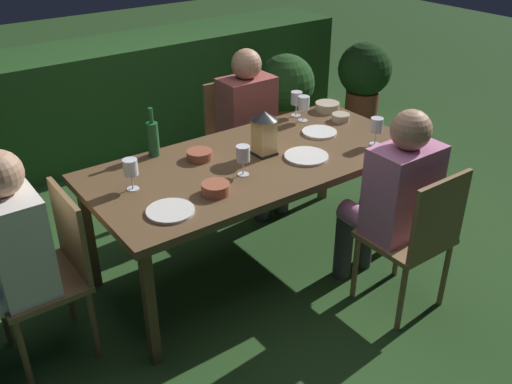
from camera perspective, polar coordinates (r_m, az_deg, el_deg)
The scene contains 25 objects.
ground_plane at distance 3.63m, azimuth 0.00°, elevation -7.12°, with size 16.00×16.00×0.00m, color #26471E.
dining_table at distance 3.28m, azimuth 0.00°, elevation 2.58°, with size 1.95×0.91×0.74m.
chair_side_left_b at distance 3.13m, azimuth 15.87°, elevation -4.23°, with size 0.42×0.40×0.87m.
person_in_pink at distance 3.15m, azimuth 13.53°, elevation -0.39°, with size 0.38×0.47×1.15m.
chair_side_right_b at distance 4.22m, azimuth -1.95°, elevation 5.85°, with size 0.42×0.40×0.87m.
person_in_rust at distance 4.01m, azimuth -0.40°, elevation 6.96°, with size 0.38×0.47×1.15m.
chair_head_near at distance 2.94m, azimuth -19.85°, elevation -7.31°, with size 0.40×0.42×0.87m.
person_in_cream at distance 2.83m, azimuth -24.08°, elevation -6.02°, with size 0.48×0.38×1.15m.
lantern_centerpiece at distance 3.25m, azimuth 0.83°, elevation 6.19°, with size 0.15×0.15×0.27m.
green_bottle_on_table at distance 3.31m, azimuth -10.35°, elevation 5.40°, with size 0.07×0.07×0.29m.
wine_glass_a at distance 3.47m, azimuth 12.05°, elevation 6.50°, with size 0.08×0.08×0.17m.
wine_glass_b at distance 3.02m, azimuth -1.32°, elevation 3.75°, with size 0.08×0.08×0.17m.
wine_glass_c at distance 3.76m, azimuth 4.82°, elevation 8.84°, with size 0.08×0.08×0.17m.
wine_glass_d at distance 3.84m, azimuth 4.10°, elevation 9.31°, with size 0.08×0.08×0.17m.
wine_glass_e at distance 2.95m, azimuth -12.52°, elevation 2.30°, with size 0.08×0.08×0.17m.
plate_a at distance 3.61m, azimuth 6.41°, elevation 6.01°, with size 0.22×0.22×0.01m, color white.
plate_b at distance 3.28m, azimuth 5.08°, elevation 3.61°, with size 0.26×0.26×0.01m, color white.
plate_c at distance 2.75m, azimuth -8.63°, elevation -1.91°, with size 0.24×0.24×0.01m, color silver.
bowl_olives at distance 3.26m, azimuth -5.72°, elevation 3.77°, with size 0.15×0.15×0.05m.
bowl_bread at distance 3.99m, azimuth 7.20°, elevation 8.57°, with size 0.17×0.17×0.06m.
bowl_salad at distance 2.88m, azimuth -4.08°, elevation 0.39°, with size 0.15×0.15×0.06m.
bowl_dip at distance 3.83m, azimuth 8.53°, elevation 7.48°, with size 0.12×0.12×0.05m.
hedge_backdrop at distance 5.16m, azimuth -14.64°, elevation 9.10°, with size 4.56×0.70×0.94m, color #234C1E.
potted_plant_by_hedge at distance 5.25m, azimuth 3.03°, elevation 10.41°, with size 0.52×0.52×0.78m.
potted_plant_corner at distance 5.71m, azimuth 10.85°, elevation 11.35°, with size 0.52×0.52×0.80m.
Camera 1 is at (-1.73, -2.38, 2.14)m, focal length 39.69 mm.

